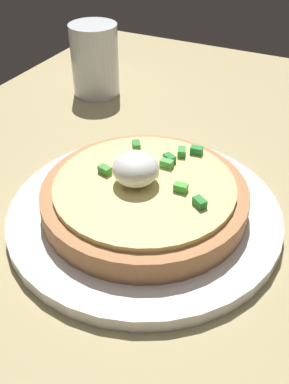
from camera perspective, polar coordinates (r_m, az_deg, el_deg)
name	(u,v)px	position (r cm, az deg, el deg)	size (l,w,h in cm)	color
dining_table	(177,218)	(47.41, 4.28, -3.35)	(99.29, 76.89, 2.18)	tan
plate	(144,213)	(45.10, 0.00, -2.73)	(27.68, 27.68, 1.42)	white
pizza	(144,195)	(43.63, -0.04, -0.35)	(20.53, 20.53, 6.27)	#B37B4E
cup_far	(95,64)	(69.96, -6.42, 16.19)	(7.17, 7.17, 10.57)	silver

